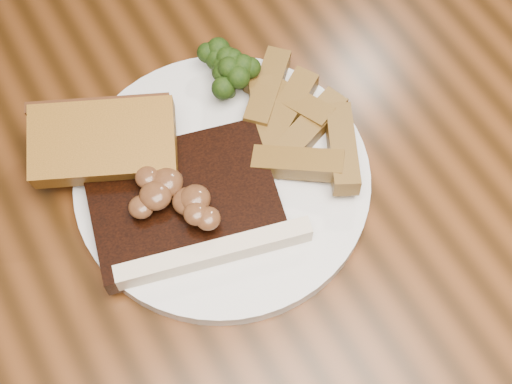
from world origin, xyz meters
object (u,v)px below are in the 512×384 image
(steak, at_px, (184,203))
(potato_wedges, at_px, (282,132))
(garlic_bread, at_px, (108,154))
(plate, at_px, (223,181))
(dining_table, at_px, (237,242))

(steak, xyz_separation_m, potato_wedges, (0.11, 0.02, 0.00))
(steak, bearing_deg, garlic_bread, 130.26)
(steak, xyz_separation_m, garlic_bread, (-0.04, 0.07, 0.00))
(plate, xyz_separation_m, steak, (-0.04, -0.01, 0.02))
(steak, height_order, garlic_bread, garlic_bread)
(plate, relative_size, garlic_bread, 2.14)
(garlic_bread, bearing_deg, dining_table, -22.05)
(garlic_bread, xyz_separation_m, potato_wedges, (0.14, -0.06, -0.00))
(plate, distance_m, potato_wedges, 0.07)
(potato_wedges, bearing_deg, dining_table, -155.88)
(dining_table, relative_size, plate, 6.17)
(steak, relative_size, potato_wedges, 1.38)
(plate, bearing_deg, steak, -165.91)
(dining_table, height_order, steak, steak)
(plate, bearing_deg, garlic_bread, 140.72)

